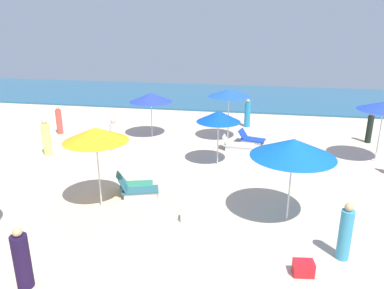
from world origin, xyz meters
TOP-DOWN VIEW (x-y plane):
  - ocean at (0.00, 24.78)m, footprint 60.00×10.44m
  - umbrella_0 at (-4.01, 13.56)m, footprint 2.20×2.20m
  - umbrella_2 at (2.52, 5.97)m, footprint 2.50×2.50m
  - umbrella_3 at (6.60, 11.74)m, footprint 2.14×2.14m
  - umbrella_4 at (-0.13, 10.19)m, footprint 1.84×1.84m
  - umbrella_5 at (-3.48, 5.77)m, footprint 2.05×2.05m
  - lounge_chair_5_0 at (-2.54, 6.65)m, footprint 1.47×0.98m
  - lounge_chair_5_1 at (-2.80, 7.05)m, footprint 1.38×0.89m
  - umbrella_7 at (0.00, 13.57)m, footprint 2.11×2.11m
  - lounge_chair_7_0 at (1.16, 13.32)m, footprint 1.41×0.99m
  - lounge_chair_7_1 at (0.56, 12.17)m, footprint 1.50×0.68m
  - beachgoer_0 at (-5.11, 11.06)m, footprint 0.39×0.39m
  - beachgoer_1 at (-3.60, 1.77)m, footprint 0.43×0.43m
  - beachgoer_2 at (-9.07, 13.13)m, footprint 0.44×0.44m
  - beachgoer_4 at (-7.87, 9.92)m, footprint 0.44×0.44m
  - beachgoer_5 at (6.98, 14.50)m, footprint 0.41×0.41m
  - beachgoer_6 at (3.81, 4.22)m, footprint 0.46×0.46m
  - beachgoer_7 at (0.86, 16.34)m, footprint 0.37×0.37m
  - cooler_box_0 at (2.75, 3.35)m, footprint 0.53×0.39m
  - cooler_box_1 at (-0.45, 5.33)m, footprint 0.48×0.34m

SIDE VIEW (x-z plane):
  - ocean at x=0.00m, z-range 0.00..0.12m
  - cooler_box_0 at x=2.75m, z-range 0.00..0.37m
  - cooler_box_1 at x=-0.45m, z-range 0.00..0.41m
  - lounge_chair_7_0 at x=1.16m, z-range -0.10..0.57m
  - lounge_chair_5_1 at x=-2.80m, z-range -0.10..0.61m
  - lounge_chair_5_0 at x=-2.54m, z-range -0.12..0.64m
  - lounge_chair_7_1 at x=0.56m, z-range -0.08..0.60m
  - beachgoer_2 at x=-9.07m, z-range -0.05..1.46m
  - beachgoer_1 at x=-3.60m, z-range -0.06..1.48m
  - beachgoer_0 at x=-5.11m, z-range -0.06..1.51m
  - beachgoer_6 at x=3.81m, z-range -0.05..1.54m
  - beachgoer_7 at x=0.86m, z-range -0.06..1.56m
  - beachgoer_5 at x=6.98m, z-range -0.04..1.55m
  - beachgoer_4 at x=-7.87m, z-range -0.06..1.66m
  - umbrella_0 at x=-4.01m, z-range 0.93..3.25m
  - umbrella_4 at x=-0.13m, z-range 0.94..3.28m
  - umbrella_2 at x=2.52m, z-range 1.04..3.65m
  - umbrella_7 at x=0.00m, z-range 1.14..3.78m
  - umbrella_3 at x=6.60m, z-range 1.14..3.80m
  - umbrella_5 at x=-3.48m, z-range 1.13..3.83m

